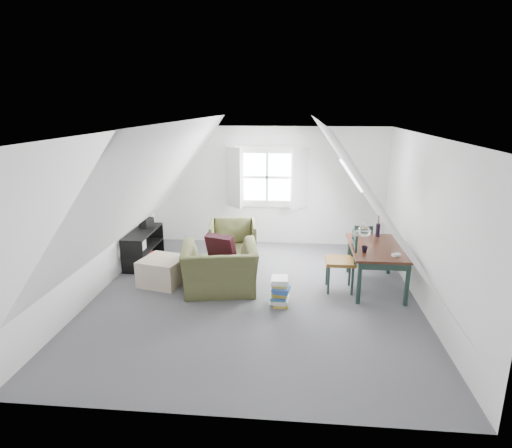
# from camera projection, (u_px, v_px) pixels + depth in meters

# --- Properties ---
(floor) EXTENTS (5.50, 5.50, 0.00)m
(floor) POSITION_uv_depth(u_px,v_px,m) (255.00, 296.00, 6.78)
(floor) COLOR #515056
(floor) RESTS_ON ground
(ceiling) EXTENTS (5.50, 5.50, 0.00)m
(ceiling) POSITION_uv_depth(u_px,v_px,m) (255.00, 135.00, 6.11)
(ceiling) COLOR white
(ceiling) RESTS_ON wall_back
(wall_back) EXTENTS (5.00, 0.00, 5.00)m
(wall_back) POSITION_uv_depth(u_px,v_px,m) (267.00, 186.00, 9.08)
(wall_back) COLOR white
(wall_back) RESTS_ON ground
(wall_front) EXTENTS (5.00, 0.00, 5.00)m
(wall_front) POSITION_uv_depth(u_px,v_px,m) (226.00, 299.00, 3.80)
(wall_front) COLOR white
(wall_front) RESTS_ON ground
(wall_left) EXTENTS (0.00, 5.50, 5.50)m
(wall_left) POSITION_uv_depth(u_px,v_px,m) (96.00, 216.00, 6.66)
(wall_left) COLOR white
(wall_left) RESTS_ON ground
(wall_right) EXTENTS (0.00, 5.50, 5.50)m
(wall_right) POSITION_uv_depth(u_px,v_px,m) (426.00, 224.00, 6.22)
(wall_right) COLOR white
(wall_right) RESTS_ON ground
(slope_left) EXTENTS (3.19, 5.50, 4.48)m
(slope_left) POSITION_uv_depth(u_px,v_px,m) (153.00, 184.00, 6.44)
(slope_left) COLOR white
(slope_left) RESTS_ON wall_left
(slope_right) EXTENTS (3.19, 5.50, 4.48)m
(slope_right) POSITION_uv_depth(u_px,v_px,m) (362.00, 187.00, 6.16)
(slope_right) COLOR white
(slope_right) RESTS_ON wall_right
(dormer_window) EXTENTS (1.71, 0.35, 1.30)m
(dormer_window) POSITION_uv_depth(u_px,v_px,m) (267.00, 178.00, 8.95)
(dormer_window) COLOR white
(dormer_window) RESTS_ON wall_back
(skylight) EXTENTS (0.35, 0.75, 0.47)m
(skylight) POSITION_uv_depth(u_px,v_px,m) (351.00, 175.00, 7.42)
(skylight) COLOR white
(skylight) RESTS_ON slope_right
(armchair_near) EXTENTS (1.35, 1.23, 0.77)m
(armchair_near) POSITION_uv_depth(u_px,v_px,m) (220.00, 290.00, 6.97)
(armchair_near) COLOR #484B2A
(armchair_near) RESTS_ON floor
(armchair_far) EXTENTS (0.98, 1.00, 0.81)m
(armchair_far) POSITION_uv_depth(u_px,v_px,m) (233.00, 262.00, 8.25)
(armchair_far) COLOR #484B2A
(armchair_far) RESTS_ON floor
(throw_pillow) EXTENTS (0.53, 0.40, 0.49)m
(throw_pillow) POSITION_uv_depth(u_px,v_px,m) (221.00, 248.00, 6.93)
(throw_pillow) COLOR #320D16
(throw_pillow) RESTS_ON armchair_near
(ottoman) EXTENTS (0.80, 0.80, 0.44)m
(ottoman) POSITION_uv_depth(u_px,v_px,m) (163.00, 271.00, 7.19)
(ottoman) COLOR #BCA893
(ottoman) RESTS_ON floor
(dining_table) EXTENTS (0.86, 1.43, 0.71)m
(dining_table) POSITION_uv_depth(u_px,v_px,m) (377.00, 252.00, 6.93)
(dining_table) COLOR #36170D
(dining_table) RESTS_ON floor
(demijohn) EXTENTS (0.21, 0.21, 0.30)m
(demijohn) POSITION_uv_depth(u_px,v_px,m) (364.00, 231.00, 7.31)
(demijohn) COLOR silver
(demijohn) RESTS_ON dining_table
(vase_twigs) EXTENTS (0.07, 0.08, 0.57)m
(vase_twigs) POSITION_uv_depth(u_px,v_px,m) (378.00, 229.00, 7.39)
(vase_twigs) COLOR black
(vase_twigs) RESTS_ON dining_table
(cup) EXTENTS (0.12, 0.12, 0.09)m
(cup) POSITION_uv_depth(u_px,v_px,m) (364.00, 252.00, 6.64)
(cup) COLOR black
(cup) RESTS_ON dining_table
(paper_box) EXTENTS (0.14, 0.12, 0.04)m
(paper_box) POSITION_uv_depth(u_px,v_px,m) (396.00, 255.00, 6.45)
(paper_box) COLOR white
(paper_box) RESTS_ON dining_table
(dining_chair_far) EXTENTS (0.38, 0.38, 0.80)m
(dining_chair_far) POSITION_uv_depth(u_px,v_px,m) (361.00, 244.00, 7.99)
(dining_chair_far) COLOR brown
(dining_chair_far) RESTS_ON floor
(dining_chair_near) EXTENTS (0.46, 0.46, 0.98)m
(dining_chair_near) POSITION_uv_depth(u_px,v_px,m) (343.00, 260.00, 6.86)
(dining_chair_near) COLOR brown
(dining_chair_near) RESTS_ON floor
(media_shelf) EXTENTS (0.41, 1.22, 0.63)m
(media_shelf) POSITION_uv_depth(u_px,v_px,m) (143.00, 249.00, 8.11)
(media_shelf) COLOR black
(media_shelf) RESTS_ON floor
(electronics_box) EXTENTS (0.25, 0.29, 0.20)m
(electronics_box) POSITION_uv_depth(u_px,v_px,m) (147.00, 223.00, 8.27)
(electronics_box) COLOR black
(electronics_box) RESTS_ON media_shelf
(magazine_stack) EXTENTS (0.32, 0.38, 0.43)m
(magazine_stack) POSITION_uv_depth(u_px,v_px,m) (280.00, 291.00, 6.42)
(magazine_stack) COLOR #B29933
(magazine_stack) RESTS_ON floor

